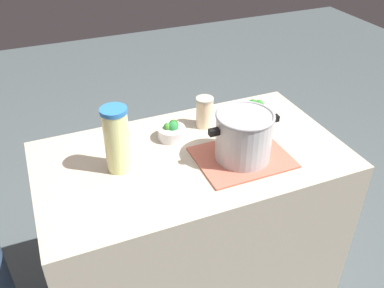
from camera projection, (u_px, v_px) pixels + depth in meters
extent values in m
cube|color=#B3A791|center=(192.00, 233.00, 1.90)|extent=(1.22, 0.69, 0.89)
cube|color=#B75E4B|center=(242.00, 157.00, 1.63)|extent=(0.36, 0.28, 0.01)
cylinder|color=#B7B7BC|center=(244.00, 137.00, 1.57)|extent=(0.21, 0.21, 0.18)
torus|color=#99999E|center=(245.00, 116.00, 1.52)|extent=(0.22, 0.22, 0.01)
cube|color=black|center=(274.00, 119.00, 1.58)|extent=(0.04, 0.02, 0.02)
cube|color=black|center=(214.00, 132.00, 1.51)|extent=(0.04, 0.02, 0.02)
cylinder|color=#E4EF99|center=(117.00, 142.00, 1.51)|extent=(0.09, 0.09, 0.24)
cylinder|color=#296CBB|center=(113.00, 111.00, 1.44)|extent=(0.10, 0.10, 0.02)
ellipsoid|color=yellow|center=(113.00, 137.00, 1.49)|extent=(0.04, 0.04, 0.01)
cylinder|color=beige|center=(204.00, 113.00, 1.80)|extent=(0.07, 0.07, 0.13)
cylinder|color=#B2AD99|center=(205.00, 99.00, 1.76)|extent=(0.08, 0.08, 0.01)
cylinder|color=silver|center=(172.00, 133.00, 1.74)|extent=(0.12, 0.12, 0.05)
ellipsoid|color=#2A671E|center=(174.00, 125.00, 1.74)|extent=(0.04, 0.04, 0.05)
ellipsoid|color=#257437|center=(173.00, 128.00, 1.72)|extent=(0.05, 0.05, 0.06)
ellipsoid|color=#3B802B|center=(168.00, 128.00, 1.72)|extent=(0.04, 0.04, 0.04)
cylinder|color=silver|center=(255.00, 112.00, 1.89)|extent=(0.10, 0.10, 0.05)
ellipsoid|color=#247221|center=(253.00, 105.00, 1.88)|extent=(0.05, 0.05, 0.06)
ellipsoid|color=#2A7C2D|center=(259.00, 105.00, 1.89)|extent=(0.04, 0.04, 0.05)
ellipsoid|color=#298027|center=(259.00, 106.00, 1.87)|extent=(0.05, 0.05, 0.05)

